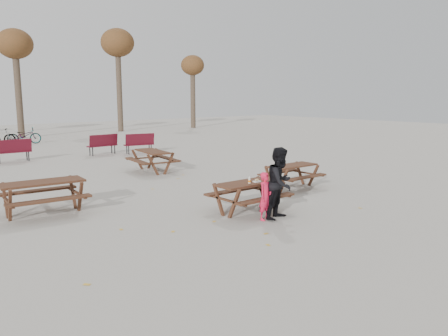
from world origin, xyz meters
TOP-DOWN VIEW (x-y plane):
  - ground at (0.00, 0.00)m, footprint 80.00×80.00m
  - main_picnic_table at (0.00, 0.00)m, footprint 1.80×1.45m
  - food_tray at (0.12, -0.15)m, footprint 0.18×0.11m
  - bread_roll at (0.12, -0.15)m, footprint 0.14×0.06m
  - soda_bottle at (-0.13, -0.15)m, footprint 0.07×0.07m
  - child at (-0.19, -0.78)m, footprint 0.47×0.36m
  - adult at (0.17, -0.91)m, footprint 0.99×0.86m
  - picnic_table_east at (3.03, 1.28)m, footprint 1.73×1.39m
  - picnic_table_north at (-4.11, 3.05)m, footprint 2.05×1.70m
  - picnic_table_far at (1.13, 6.75)m, footprint 1.77×2.09m
  - park_bench_row at (-1.20, 12.44)m, footprint 12.44×1.47m
  - tree_row at (0.90, 25.15)m, footprint 32.17×3.52m
  - fallen_leaves at (0.50, 2.50)m, footprint 11.00×11.00m

SIDE VIEW (x-z plane):
  - ground at x=0.00m, z-range 0.00..0.00m
  - fallen_leaves at x=0.50m, z-range 0.00..0.01m
  - picnic_table_east at x=3.03m, z-range 0.00..0.74m
  - picnic_table_far at x=1.13m, z-range 0.00..0.82m
  - picnic_table_north at x=-4.11m, z-range 0.00..0.84m
  - park_bench_row at x=-1.20m, z-range 0.00..1.03m
  - child at x=-0.19m, z-range 0.00..1.14m
  - main_picnic_table at x=0.00m, z-range 0.20..0.97m
  - food_tray at x=0.12m, z-range 0.78..0.81m
  - bread_roll at x=0.12m, z-range 0.81..0.86m
  - soda_bottle at x=-0.13m, z-range 0.76..0.93m
  - adult at x=0.17m, z-range 0.00..1.72m
  - tree_row at x=0.90m, z-range 2.06..10.32m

